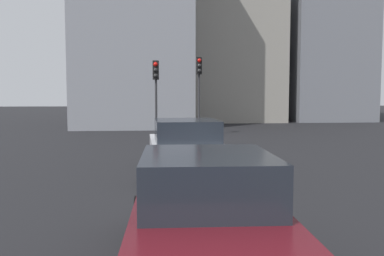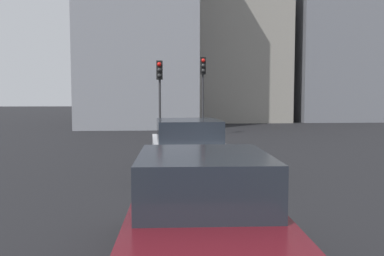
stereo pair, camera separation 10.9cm
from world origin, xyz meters
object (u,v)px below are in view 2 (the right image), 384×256
(traffic_light_near_left, at_px, (203,80))
(car_maroon_second, at_px, (203,214))
(traffic_light_near_right, at_px, (160,83))
(car_white_lead, at_px, (188,148))

(traffic_light_near_left, bearing_deg, car_maroon_second, -4.59)
(car_maroon_second, relative_size, traffic_light_near_right, 1.07)
(car_white_lead, relative_size, car_maroon_second, 1.11)
(traffic_light_near_left, relative_size, traffic_light_near_right, 1.09)
(car_white_lead, distance_m, traffic_light_near_left, 10.92)
(traffic_light_near_left, xyz_separation_m, traffic_light_near_right, (-2.01, 2.30, -0.25))
(car_white_lead, xyz_separation_m, traffic_light_near_right, (8.56, 0.76, 2.02))
(car_white_lead, height_order, traffic_light_near_right, traffic_light_near_right)
(traffic_light_near_right, bearing_deg, car_maroon_second, 8.60)
(car_white_lead, relative_size, traffic_light_near_right, 1.18)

